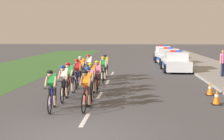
{
  "coord_description": "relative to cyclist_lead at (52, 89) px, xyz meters",
  "views": [
    {
      "loc": [
        1.62,
        -7.83,
        2.76
      ],
      "look_at": [
        0.53,
        6.32,
        1.1
      ],
      "focal_mm": 48.62,
      "sensor_mm": 36.0,
      "label": 1
    }
  ],
  "objects": [
    {
      "name": "police_car_nearest",
      "position": [
        6.04,
        12.56,
        -0.11
      ],
      "size": [
        2.03,
        4.42,
        1.59
      ],
      "color": "silver",
      "rests_on": "ground"
    },
    {
      "name": "grass_verge",
      "position": [
        -6.53,
        11.22,
        -0.78
      ],
      "size": [
        7.0,
        60.0,
        0.01
      ],
      "primitive_type": "cube",
      "color": "#3D7033",
      "rests_on": "ground"
    },
    {
      "name": "cyclist_third",
      "position": [
        0.05,
        1.68,
        0.0
      ],
      "size": [
        0.43,
        1.72,
        1.56
      ],
      "color": "black",
      "rests_on": "ground"
    },
    {
      "name": "kerb_edge",
      "position": [
        7.17,
        11.22,
        -0.72
      ],
      "size": [
        0.16,
        60.0,
        0.13
      ],
      "primitive_type": "cube",
      "color": "#9E9E99",
      "rests_on": "ground"
    },
    {
      "name": "traffic_cone_mid",
      "position": [
        6.23,
        1.44,
        -0.48
      ],
      "size": [
        0.36,
        0.36,
        0.64
      ],
      "color": "black",
      "rests_on": "ground"
    },
    {
      "name": "cyclist_lead",
      "position": [
        0.0,
        0.0,
        0.0
      ],
      "size": [
        0.45,
        1.72,
        1.56
      ],
      "color": "black",
      "rests_on": "ground"
    },
    {
      "name": "cyclist_sixth",
      "position": [
        1.05,
        2.91,
        0.0
      ],
      "size": [
        0.42,
        1.72,
        1.56
      ],
      "color": "black",
      "rests_on": "ground"
    },
    {
      "name": "police_car_second",
      "position": [
        6.04,
        17.91,
        -0.11
      ],
      "size": [
        2.3,
        4.54,
        1.59
      ],
      "color": "silver",
      "rests_on": "ground"
    },
    {
      "name": "lane_markings_centre",
      "position": [
        1.39,
        2.89,
        -0.78
      ],
      "size": [
        0.14,
        17.6,
        0.01
      ],
      "color": "white",
      "rests_on": "ground"
    },
    {
      "name": "cyclist_tenth",
      "position": [
        1.16,
        6.8,
        0.0
      ],
      "size": [
        0.43,
        1.72,
        1.56
      ],
      "color": "black",
      "rests_on": "ground"
    },
    {
      "name": "police_car_third",
      "position": [
        6.04,
        23.29,
        -0.11
      ],
      "size": [
        2.23,
        4.51,
        1.59
      ],
      "color": "white",
      "rests_on": "ground"
    },
    {
      "name": "cyclist_ninth",
      "position": [
        -0.13,
        6.82,
        0.0
      ],
      "size": [
        0.43,
        1.72,
        1.56
      ],
      "color": "black",
      "rests_on": "ground"
    },
    {
      "name": "cyclist_fifth",
      "position": [
        0.04,
        2.86,
        0.0
      ],
      "size": [
        0.45,
        1.72,
        1.56
      ],
      "color": "black",
      "rests_on": "ground"
    },
    {
      "name": "cyclist_eighth",
      "position": [
        1.17,
        3.99,
        0.0
      ],
      "size": [
        0.44,
        1.72,
        1.56
      ],
      "color": "black",
      "rests_on": "ground"
    },
    {
      "name": "spectator_closest",
      "position": [
        8.52,
        8.93,
        0.3
      ],
      "size": [
        0.41,
        0.44,
        1.68
      ],
      "color": "#23284C",
      "rests_on": "sidewalk_slab"
    },
    {
      "name": "cyclist_twelfth",
      "position": [
        1.12,
        8.29,
        0.0
      ],
      "size": [
        0.42,
        1.72,
        1.56
      ],
      "color": "black",
      "rests_on": "ground"
    },
    {
      "name": "sidewalk_slab",
      "position": [
        9.26,
        11.22,
        -0.73
      ],
      "size": [
        4.34,
        60.0,
        0.12
      ],
      "primitive_type": "cube",
      "color": "gray",
      "rests_on": "ground"
    },
    {
      "name": "cyclist_seventh",
      "position": [
        0.02,
        4.82,
        0.0
      ],
      "size": [
        0.45,
        1.72,
        1.56
      ],
      "color": "black",
      "rests_on": "ground"
    },
    {
      "name": "cyclist_fourth",
      "position": [
        1.18,
        1.22,
        0.0
      ],
      "size": [
        0.42,
        1.72,
        1.56
      ],
      "color": "black",
      "rests_on": "ground"
    },
    {
      "name": "ground_plane",
      "position": [
        1.39,
        -2.78,
        -0.79
      ],
      "size": [
        160.0,
        160.0,
        0.0
      ],
      "primitive_type": "plane",
      "color": "#4C4C51"
    },
    {
      "name": "traffic_cone_near",
      "position": [
        6.42,
        3.31,
        -0.48
      ],
      "size": [
        0.36,
        0.36,
        0.64
      ],
      "color": "black",
      "rests_on": "ground"
    },
    {
      "name": "cyclist_eleventh",
      "position": [
        0.1,
        8.31,
        0.0
      ],
      "size": [
        0.42,
        1.72,
        1.56
      ],
      "color": "black",
      "rests_on": "ground"
    },
    {
      "name": "cyclist_second",
      "position": [
        1.25,
        0.19,
        0.0
      ],
      "size": [
        0.43,
        1.72,
        1.56
      ],
      "color": "black",
      "rests_on": "ground"
    }
  ]
}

